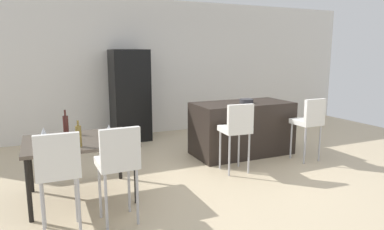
% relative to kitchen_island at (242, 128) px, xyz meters
% --- Properties ---
extents(ground_plane, '(10.00, 10.00, 0.00)m').
position_rel_kitchen_island_xyz_m(ground_plane, '(-0.73, -0.75, -0.46)').
color(ground_plane, '#C6B28E').
extents(back_wall, '(10.00, 0.12, 2.90)m').
position_rel_kitchen_island_xyz_m(back_wall, '(-0.73, 2.27, 0.99)').
color(back_wall, silver).
rests_on(back_wall, ground_plane).
extents(kitchen_island, '(1.72, 0.85, 0.92)m').
position_rel_kitchen_island_xyz_m(kitchen_island, '(0.00, 0.00, 0.00)').
color(kitchen_island, black).
rests_on(kitchen_island, ground_plane).
extents(bar_chair_left, '(0.43, 0.43, 1.05)m').
position_rel_kitchen_island_xyz_m(bar_chair_left, '(-0.60, -0.80, 0.24)').
color(bar_chair_left, white).
rests_on(bar_chair_left, ground_plane).
extents(bar_chair_middle, '(0.41, 0.41, 1.05)m').
position_rel_kitchen_island_xyz_m(bar_chair_middle, '(0.78, -0.80, 0.24)').
color(bar_chair_middle, white).
rests_on(bar_chair_middle, ground_plane).
extents(dining_table, '(1.27, 1.00, 0.74)m').
position_rel_kitchen_island_xyz_m(dining_table, '(-2.82, -0.79, 0.22)').
color(dining_table, '#4C4238').
rests_on(dining_table, ground_plane).
extents(dining_chair_near, '(0.41, 0.41, 1.05)m').
position_rel_kitchen_island_xyz_m(dining_chair_near, '(-3.10, -1.65, 0.24)').
color(dining_chair_near, white).
rests_on(dining_chair_near, ground_plane).
extents(dining_chair_far, '(0.41, 0.41, 1.05)m').
position_rel_kitchen_island_xyz_m(dining_chair_far, '(-2.53, -1.65, 0.24)').
color(dining_chair_far, white).
rests_on(dining_chair_far, ground_plane).
extents(wine_bottle_end, '(0.06, 0.06, 0.30)m').
position_rel_kitchen_island_xyz_m(wine_bottle_end, '(-2.85, -1.13, 0.40)').
color(wine_bottle_end, brown).
rests_on(wine_bottle_end, dining_table).
extents(wine_bottle_right, '(0.07, 0.07, 0.32)m').
position_rel_kitchen_island_xyz_m(wine_bottle_right, '(-2.94, -0.42, 0.40)').
color(wine_bottle_right, '#471E19').
rests_on(wine_bottle_right, dining_table).
extents(wine_glass_left, '(0.07, 0.07, 0.17)m').
position_rel_kitchen_island_xyz_m(wine_glass_left, '(-3.20, -0.73, 0.40)').
color(wine_glass_left, silver).
rests_on(wine_glass_left, dining_table).
extents(wine_glass_middle, '(0.07, 0.07, 0.17)m').
position_rel_kitchen_island_xyz_m(wine_glass_middle, '(-2.47, -0.88, 0.40)').
color(wine_glass_middle, silver).
rests_on(wine_glass_middle, dining_table).
extents(refrigerator, '(0.72, 0.68, 1.84)m').
position_rel_kitchen_island_xyz_m(refrigerator, '(-1.54, 1.83, 0.46)').
color(refrigerator, black).
rests_on(refrigerator, ground_plane).
extents(fruit_bowl, '(0.24, 0.24, 0.07)m').
position_rel_kitchen_island_xyz_m(fruit_bowl, '(0.03, -0.08, 0.50)').
color(fruit_bowl, '#333338').
rests_on(fruit_bowl, kitchen_island).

